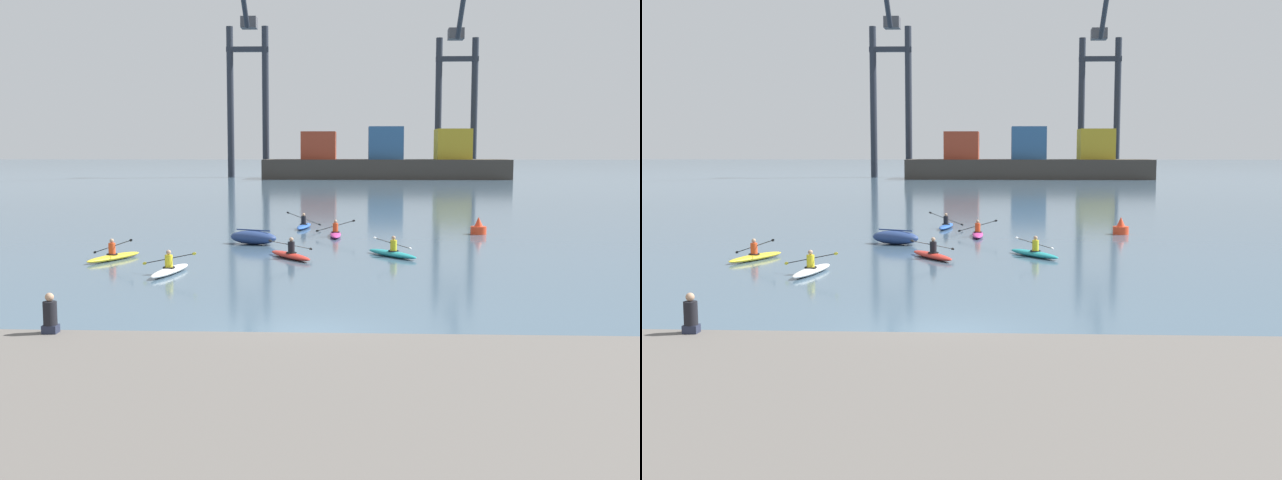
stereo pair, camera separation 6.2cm
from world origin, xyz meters
TOP-DOWN VIEW (x-y plane):
  - ground_plane at (0.00, 0.00)m, footprint 800.00×800.00m
  - container_barge at (6.18, 113.34)m, footprint 41.13×9.80m
  - gantry_crane_west at (-18.20, 119.64)m, footprint 7.49×15.80m
  - gantry_crane_west_mid at (19.37, 125.10)m, footprint 7.72×17.90m
  - capsized_dinghy at (-3.98, 19.52)m, footprint 2.82×2.01m
  - channel_buoy at (8.27, 24.94)m, footprint 0.90×0.90m
  - kayak_teal at (2.91, 15.18)m, footprint 2.45×3.13m
  - kayak_blue at (-1.95, 27.81)m, footprint 2.17×3.45m
  - kayak_magenta at (0.12, 23.28)m, footprint 2.22×3.42m
  - kayak_white at (-5.94, 9.77)m, footprint 2.23×3.45m
  - kayak_red at (-1.63, 14.36)m, footprint 2.37×3.17m
  - kayak_yellow at (-9.32, 13.48)m, footprint 2.06×3.37m
  - seated_onlooker at (-5.39, -3.38)m, footprint 0.32×0.30m

SIDE VIEW (x-z plane):
  - ground_plane at x=0.00m, z-range 0.00..0.00m
  - kayak_magenta at x=0.12m, z-range -0.31..0.66m
  - kayak_red at x=-1.63m, z-range -0.30..0.65m
  - kayak_teal at x=2.91m, z-range -0.32..0.67m
  - kayak_blue at x=-1.95m, z-range -0.35..0.70m
  - kayak_white at x=-5.94m, z-range -0.30..0.65m
  - kayak_yellow at x=-9.32m, z-range -0.33..0.68m
  - capsized_dinghy at x=-3.98m, z-range -0.03..0.73m
  - channel_buoy at x=8.27m, z-range -0.14..0.86m
  - seated_onlooker at x=-5.39m, z-range 0.73..1.63m
  - container_barge at x=6.18m, z-range -1.43..7.32m
  - gantry_crane_west_mid at x=19.37m, z-range -0.73..35.43m
  - gantry_crane_west at x=-18.20m, z-range -0.69..36.45m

